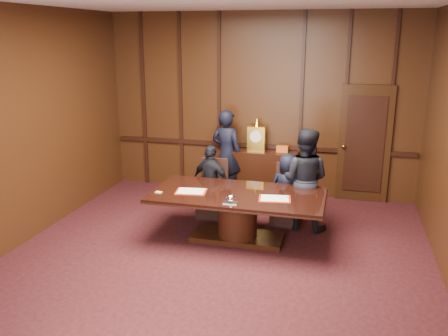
% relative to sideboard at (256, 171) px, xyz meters
% --- Properties ---
extents(room, '(7.00, 7.04, 3.50)m').
position_rel_sideboard_xyz_m(room, '(0.07, -3.12, 1.24)').
color(room, black).
rests_on(room, ground).
extents(sideboard, '(1.60, 0.45, 1.54)m').
position_rel_sideboard_xyz_m(sideboard, '(0.00, 0.00, 0.00)').
color(sideboard, black).
rests_on(sideboard, ground).
extents(conference_table, '(2.62, 1.32, 0.76)m').
position_rel_sideboard_xyz_m(conference_table, '(0.13, -2.16, 0.02)').
color(conference_table, black).
rests_on(conference_table, ground).
extents(folder_left, '(0.50, 0.39, 0.02)m').
position_rel_sideboard_xyz_m(folder_left, '(-0.57, -2.29, 0.28)').
color(folder_left, '#9C260E').
rests_on(folder_left, conference_table).
extents(folder_right, '(0.50, 0.39, 0.02)m').
position_rel_sideboard_xyz_m(folder_right, '(0.71, -2.30, 0.28)').
color(folder_right, '#9C260E').
rests_on(folder_right, conference_table).
extents(inkstand, '(0.20, 0.14, 0.12)m').
position_rel_sideboard_xyz_m(inkstand, '(0.13, -2.61, 0.33)').
color(inkstand, white).
rests_on(inkstand, conference_table).
extents(notepad, '(0.11, 0.08, 0.01)m').
position_rel_sideboard_xyz_m(notepad, '(-1.03, -2.45, 0.28)').
color(notepad, tan).
rests_on(notepad, conference_table).
extents(chair_left, '(0.50, 0.50, 0.99)m').
position_rel_sideboard_xyz_m(chair_left, '(-0.52, -1.28, -0.19)').
color(chair_left, black).
rests_on(chair_left, ground).
extents(chair_right, '(0.51, 0.51, 0.99)m').
position_rel_sideboard_xyz_m(chair_right, '(0.78, -1.28, -0.19)').
color(chair_right, black).
rests_on(chair_right, ground).
extents(signatory_left, '(0.81, 0.54, 1.28)m').
position_rel_sideboard_xyz_m(signatory_left, '(-0.52, -1.36, 0.15)').
color(signatory_left, black).
rests_on(signatory_left, ground).
extents(signatory_right, '(0.63, 0.44, 1.22)m').
position_rel_sideboard_xyz_m(signatory_right, '(0.78, -1.36, 0.12)').
color(signatory_right, black).
rests_on(signatory_right, ground).
extents(witness_left, '(0.71, 0.56, 1.70)m').
position_rel_sideboard_xyz_m(witness_left, '(-0.56, -0.16, 0.37)').
color(witness_left, black).
rests_on(witness_left, ground).
extents(witness_right, '(0.90, 0.75, 1.66)m').
position_rel_sideboard_xyz_m(witness_right, '(1.05, -1.42, 0.34)').
color(witness_right, black).
rests_on(witness_right, ground).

